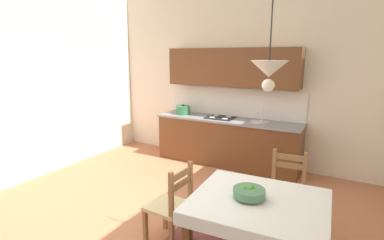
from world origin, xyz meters
name	(u,v)px	position (x,y,z in m)	size (l,w,h in m)	color
ground_plane	(154,232)	(0.00, 0.00, -0.05)	(5.97, 6.14, 0.10)	#B7704C
wall_back	(240,60)	(0.00, 2.83, 1.98)	(5.97, 0.12, 3.96)	silver
wall_left	(5,61)	(-2.74, 0.00, 1.98)	(0.12, 6.14, 3.96)	silver
kitchen_cabinetry	(228,121)	(-0.09, 2.50, 0.86)	(2.76, 0.63, 2.20)	brown
dining_table	(258,212)	(1.30, -0.10, 0.63)	(1.29, 1.14, 0.75)	brown
dining_chair_kitchen_side	(286,193)	(1.37, 0.83, 0.44)	(0.46, 0.46, 0.93)	#D1BC89
dining_chair_tv_side	(171,206)	(0.34, -0.12, 0.44)	(0.44, 0.44, 0.93)	#D1BC89
fruit_bowl	(249,192)	(1.21, -0.12, 0.81)	(0.30, 0.30, 0.12)	#4C7F5B
pendant_lamp	(269,70)	(1.32, -0.05, 1.94)	(0.32, 0.32, 0.80)	black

